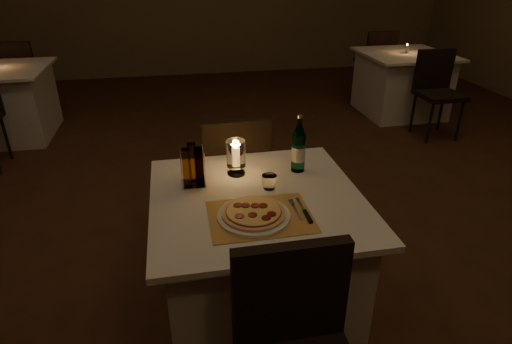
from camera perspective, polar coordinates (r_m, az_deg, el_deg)
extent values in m
cube|color=#462616|center=(2.89, 2.77, -11.01)|extent=(8.00, 10.00, 0.02)
cube|color=silver|center=(2.25, 0.10, -11.77)|extent=(0.88, 0.88, 0.71)
cube|color=silver|center=(2.04, 0.11, -3.63)|extent=(1.00, 1.00, 0.03)
cube|color=black|center=(1.58, 4.63, -15.87)|extent=(0.42, 0.05, 0.42)
cube|color=black|center=(2.86, -3.02, -0.25)|extent=(0.42, 0.42, 0.05)
cube|color=black|center=(2.60, -2.54, 2.45)|extent=(0.42, 0.05, 0.42)
cylinder|color=black|center=(3.15, -0.31, -2.49)|extent=(0.03, 0.03, 0.44)
cylinder|color=black|center=(3.11, -6.48, -3.07)|extent=(0.03, 0.03, 0.44)
cylinder|color=black|center=(2.86, 0.98, -5.75)|extent=(0.03, 0.03, 0.44)
cylinder|color=black|center=(2.82, -5.83, -6.44)|extent=(0.03, 0.03, 0.44)
cube|color=#CC9346|center=(1.88, 0.58, -5.97)|extent=(0.45, 0.34, 0.00)
cylinder|color=white|center=(1.87, -0.32, -5.83)|extent=(0.32, 0.32, 0.01)
cylinder|color=#D8B77F|center=(1.86, -0.32, -5.49)|extent=(0.28, 0.28, 0.01)
cylinder|color=maroon|center=(1.86, -0.32, -5.30)|extent=(0.24, 0.24, 0.00)
cylinder|color=#EACC7F|center=(1.86, -0.32, -5.21)|extent=(0.24, 0.24, 0.00)
cylinder|color=maroon|center=(1.89, 0.95, -4.50)|extent=(0.04, 0.04, 0.00)
cylinder|color=maroon|center=(1.89, -0.13, -4.50)|extent=(0.04, 0.04, 0.00)
cylinder|color=maroon|center=(1.89, -1.42, -4.47)|extent=(0.04, 0.04, 0.00)
cylinder|color=maroon|center=(1.89, -2.44, -4.44)|extent=(0.04, 0.04, 0.00)
cylinder|color=maroon|center=(1.82, -2.21, -5.90)|extent=(0.04, 0.04, 0.00)
cylinder|color=maroon|center=(1.82, -0.46, -5.74)|extent=(0.04, 0.04, 0.00)
cylinder|color=maroon|center=(1.81, 1.37, -6.12)|extent=(0.04, 0.04, 0.00)
cylinder|color=maroon|center=(1.83, 2.09, -5.62)|extent=(0.04, 0.04, 0.00)
cube|color=silver|center=(1.91, 5.45, -5.32)|extent=(0.01, 0.14, 0.00)
cube|color=silver|center=(1.98, 4.77, -4.05)|extent=(0.02, 0.05, 0.00)
cube|color=black|center=(1.88, 6.90, -5.89)|extent=(0.02, 0.10, 0.01)
cube|color=silver|center=(1.97, 5.94, -4.32)|extent=(0.01, 0.12, 0.00)
cylinder|color=#5EAE76|center=(2.25, 5.67, 2.60)|extent=(0.07, 0.07, 0.21)
cylinder|color=#5EAE76|center=(2.18, 5.87, 6.72)|extent=(0.03, 0.03, 0.04)
cylinder|color=gold|center=(2.18, 5.90, 7.35)|extent=(0.03, 0.03, 0.01)
cylinder|color=silver|center=(2.25, 5.66, 2.49)|extent=(0.07, 0.07, 0.08)
cylinder|color=white|center=(2.24, -2.64, -0.15)|extent=(0.09, 0.09, 0.01)
cylinder|color=white|center=(2.23, -2.65, 0.39)|extent=(0.02, 0.02, 0.04)
cylinder|color=white|center=(2.19, -2.70, 2.48)|extent=(0.10, 0.10, 0.14)
cylinder|color=white|center=(2.20, -2.69, 2.15)|extent=(0.03, 0.03, 0.10)
ellipsoid|color=orange|center=(2.17, -2.73, 3.72)|extent=(0.02, 0.02, 0.03)
cube|color=white|center=(2.17, -8.26, -1.51)|extent=(0.12, 0.12, 0.01)
cylinder|color=white|center=(2.07, -9.84, -0.09)|extent=(0.01, 0.01, 0.18)
cylinder|color=white|center=(2.08, -6.81, 0.18)|extent=(0.01, 0.01, 0.18)
cylinder|color=white|center=(2.17, -9.96, 1.20)|extent=(0.01, 0.01, 0.18)
cylinder|color=white|center=(2.18, -7.07, 1.45)|extent=(0.01, 0.01, 0.18)
cube|color=#BF8C33|center=(2.09, -9.21, 0.52)|extent=(0.04, 0.04, 0.20)
cube|color=#3F1E14|center=(2.09, -7.57, 0.66)|extent=(0.04, 0.04, 0.20)
cube|color=#BF8C33|center=(2.15, -8.49, 1.29)|extent=(0.04, 0.04, 0.20)
cube|color=silver|center=(5.30, -30.51, 7.71)|extent=(0.88, 0.88, 0.71)
cylinder|color=black|center=(4.72, -30.34, 3.98)|extent=(0.03, 0.03, 0.44)
cube|color=black|center=(6.01, -28.58, 11.11)|extent=(0.42, 0.42, 0.05)
cube|color=black|center=(5.80, -29.55, 12.79)|extent=(0.42, 0.05, 0.42)
cylinder|color=black|center=(6.18, -26.19, 9.64)|extent=(0.03, 0.03, 0.44)
cylinder|color=black|center=(6.28, -29.20, 9.22)|extent=(0.03, 0.03, 0.44)
cylinder|color=black|center=(5.87, -26.91, 8.68)|extent=(0.03, 0.03, 0.44)
cylinder|color=black|center=(5.97, -30.05, 8.24)|extent=(0.03, 0.03, 0.44)
cube|color=silver|center=(5.63, 18.76, 10.93)|extent=(0.88, 0.88, 0.71)
cube|color=silver|center=(5.55, 19.33, 14.59)|extent=(1.00, 1.00, 0.03)
cube|color=black|center=(4.95, 23.30, 9.39)|extent=(0.42, 0.42, 0.05)
cube|color=black|center=(5.04, 22.65, 12.53)|extent=(0.42, 0.05, 0.42)
cylinder|color=black|center=(4.79, 22.16, 6.03)|extent=(0.03, 0.03, 0.44)
cylinder|color=black|center=(4.98, 25.48, 6.14)|extent=(0.03, 0.03, 0.44)
cylinder|color=black|center=(5.06, 20.18, 7.41)|extent=(0.03, 0.03, 0.44)
cylinder|color=black|center=(5.24, 23.41, 7.48)|extent=(0.03, 0.03, 0.44)
cube|color=black|center=(6.29, 15.41, 13.93)|extent=(0.42, 0.42, 0.05)
cube|color=black|center=(6.08, 16.44, 15.62)|extent=(0.42, 0.05, 0.42)
cylinder|color=black|center=(6.57, 15.88, 12.22)|extent=(0.03, 0.03, 0.44)
cylinder|color=black|center=(6.42, 13.10, 12.23)|extent=(0.03, 0.03, 0.44)
cylinder|color=black|center=(6.27, 17.23, 11.40)|extent=(0.03, 0.03, 0.44)
cylinder|color=black|center=(6.12, 14.36, 11.40)|extent=(0.03, 0.03, 0.44)
cylinder|color=white|center=(5.54, 19.43, 15.19)|extent=(0.03, 0.03, 0.09)
ellipsoid|color=orange|center=(5.53, 19.51, 15.72)|extent=(0.01, 0.01, 0.02)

